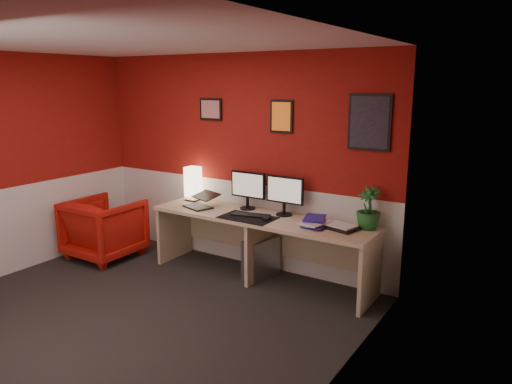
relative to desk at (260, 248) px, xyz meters
name	(u,v)px	position (x,y,z in m)	size (l,w,h in m)	color
ground	(135,316)	(-0.53, -1.41, -0.36)	(4.00, 3.50, 0.01)	black
ceiling	(118,42)	(-0.53, -1.41, 2.13)	(4.00, 3.50, 0.01)	white
wall_back	(238,161)	(-0.53, 0.34, 0.89)	(4.00, 0.01, 2.50)	maroon
wall_left	(0,167)	(-2.53, -1.41, 0.89)	(0.01, 3.50, 2.50)	maroon
wall_right	(335,221)	(1.47, -1.41, 0.89)	(0.01, 3.50, 2.50)	maroon
wainscot_back	(238,222)	(-0.53, 0.34, 0.14)	(4.00, 0.01, 1.00)	silver
wainscot_left	(8,232)	(-2.53, -1.41, 0.14)	(0.01, 3.50, 1.00)	silver
wainscot_right	(330,322)	(1.46, -1.41, 0.14)	(0.01, 3.50, 1.00)	silver
desk	(260,248)	(0.00, 0.00, 0.00)	(2.60, 0.65, 0.73)	tan
shoji_lamp	(193,185)	(-1.10, 0.18, 0.56)	(0.16, 0.16, 0.40)	#FFE5B2
laptop	(198,198)	(-0.82, -0.07, 0.47)	(0.33, 0.23, 0.22)	black
monitor_left	(247,185)	(-0.29, 0.19, 0.66)	(0.45, 0.06, 0.58)	black
monitor_right	(284,190)	(0.20, 0.18, 0.66)	(0.45, 0.06, 0.58)	black
desk_mat	(248,218)	(-0.08, -0.13, 0.37)	(0.60, 0.38, 0.01)	black
keyboard	(251,215)	(-0.09, -0.06, 0.38)	(0.42, 0.14, 0.02)	black
mouse	(267,219)	(0.15, -0.11, 0.39)	(0.06, 0.10, 0.03)	black
book_bottom	(307,223)	(0.57, -0.01, 0.38)	(0.23, 0.31, 0.03)	#2D1F91
book_middle	(306,221)	(0.56, -0.01, 0.40)	(0.23, 0.31, 0.02)	silver
book_top	(304,218)	(0.53, 0.01, 0.43)	(0.22, 0.29, 0.03)	#2D1F91
zen_tray	(340,227)	(0.92, 0.04, 0.38)	(0.35, 0.25, 0.03)	black
potted_plant	(369,208)	(1.15, 0.18, 0.58)	(0.24, 0.24, 0.43)	#19591E
pc_tower	(261,258)	(-0.03, 0.05, -0.14)	(0.20, 0.45, 0.45)	#99999E
armchair	(105,228)	(-2.03, -0.45, 0.01)	(0.80, 0.82, 0.75)	#AD180F
art_left	(211,109)	(-0.91, 0.33, 1.49)	(0.32, 0.02, 0.26)	red
art_center	(282,116)	(0.06, 0.33, 1.44)	(0.28, 0.02, 0.36)	orange
art_right	(370,122)	(1.07, 0.33, 1.42)	(0.44, 0.02, 0.56)	black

